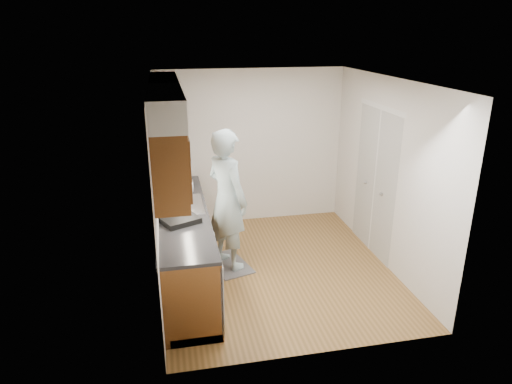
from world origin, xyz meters
TOP-DOWN VIEW (x-y plane):
  - floor at (0.00, 0.00)m, footprint 3.50×3.50m
  - ceiling at (0.00, 0.00)m, footprint 3.50×3.50m
  - wall_left at (-1.50, 0.00)m, footprint 0.02×3.50m
  - wall_right at (1.50, 0.00)m, footprint 0.02×3.50m
  - wall_back at (0.00, 1.75)m, footprint 3.00×0.02m
  - counter at (-1.20, -0.00)m, footprint 0.64×2.80m
  - upper_cabinets at (-1.33, 0.05)m, footprint 0.47×2.80m
  - closet_door at (1.49, 0.30)m, footprint 0.02×1.22m
  - floor_mat at (-0.62, 0.23)m, footprint 0.65×0.86m
  - person at (-0.62, 0.23)m, footprint 0.82×0.91m
  - soap_bottle_a at (-1.30, 0.60)m, footprint 0.14×0.14m
  - soap_bottle_b at (-1.06, 0.71)m, footprint 0.08×0.09m
  - soda_can at (-1.08, 0.58)m, footprint 0.07×0.07m
  - steel_can at (-1.05, 0.79)m, footprint 0.10×0.10m
  - dish_rack at (-1.25, -0.35)m, footprint 0.51×0.48m

SIDE VIEW (x-z plane):
  - floor at x=0.00m, z-range 0.00..0.00m
  - floor_mat at x=-0.62m, z-range 0.00..0.01m
  - counter at x=-1.20m, z-range -0.16..1.14m
  - dish_rack at x=-1.25m, z-range 0.94..1.00m
  - soda_can at x=-1.08m, z-range 0.94..1.06m
  - steel_can at x=-1.05m, z-range 0.94..1.08m
  - closet_door at x=1.49m, z-range 0.00..2.05m
  - soap_bottle_b at x=-1.06m, z-range 0.94..1.12m
  - soap_bottle_a at x=-1.30m, z-range 0.94..1.21m
  - person at x=-0.62m, z-range 0.01..2.16m
  - wall_left at x=-1.50m, z-range 0.00..2.50m
  - wall_right at x=1.50m, z-range 0.00..2.50m
  - wall_back at x=0.00m, z-range 0.00..2.50m
  - upper_cabinets at x=-1.33m, z-range 1.34..2.55m
  - ceiling at x=0.00m, z-range 2.50..2.50m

